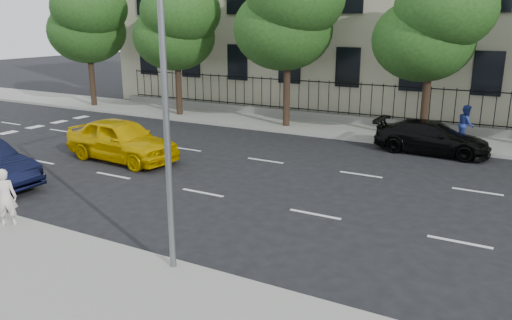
{
  "coord_description": "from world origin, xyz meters",
  "views": [
    {
      "loc": [
        9.04,
        -10.38,
        5.5
      ],
      "look_at": [
        1.74,
        3.0,
        1.24
      ],
      "focal_mm": 35.0,
      "sensor_mm": 36.0,
      "label": 1
    }
  ],
  "objects": [
    {
      "name": "street_light",
      "position": [
        2.5,
        -1.77,
        5.15
      ],
      "size": [
        0.25,
        3.32,
        8.05
      ],
      "color": "slate",
      "rests_on": "near_sidewalk"
    },
    {
      "name": "iron_fence",
      "position": [
        0.0,
        15.7,
        0.65
      ],
      "size": [
        30.0,
        0.5,
        2.2
      ],
      "color": "slate",
      "rests_on": "far_sidewalk"
    },
    {
      "name": "near_sidewalk",
      "position": [
        0.0,
        -4.0,
        0.07
      ],
      "size": [
        60.0,
        4.0,
        0.15
      ],
      "primitive_type": "cube",
      "color": "gray",
      "rests_on": "ground"
    },
    {
      "name": "tree_a",
      "position": [
        -15.96,
        13.36,
        6.13
      ],
      "size": [
        5.71,
        5.31,
        9.39
      ],
      "color": "#382619",
      "rests_on": "far_sidewalk"
    },
    {
      "name": "yellow_taxi",
      "position": [
        -5.17,
        4.28,
        0.86
      ],
      "size": [
        5.18,
        2.4,
        1.72
      ],
      "primitive_type": "imported",
      "rotation": [
        0.0,
        0.0,
        1.49
      ],
      "color": "#D9A900",
      "rests_on": "ground"
    },
    {
      "name": "lane_markings",
      "position": [
        0.0,
        4.75,
        0.01
      ],
      "size": [
        49.6,
        4.62,
        0.01
      ],
      "primitive_type": null,
      "color": "silver",
      "rests_on": "ground"
    },
    {
      "name": "black_sedan",
      "position": [
        5.68,
        11.5,
        0.69
      ],
      "size": [
        4.86,
        2.15,
        1.39
      ],
      "primitive_type": "imported",
      "rotation": [
        0.0,
        0.0,
        1.53
      ],
      "color": "black",
      "rests_on": "ground"
    },
    {
      "name": "far_sidewalk",
      "position": [
        0.0,
        14.0,
        0.07
      ],
      "size": [
        60.0,
        4.0,
        0.15
      ],
      "primitive_type": "cube",
      "color": "gray",
      "rests_on": "ground"
    },
    {
      "name": "tree_b",
      "position": [
        -8.96,
        13.36,
        5.84
      ],
      "size": [
        5.53,
        5.12,
        8.97
      ],
      "color": "#382619",
      "rests_on": "far_sidewalk"
    },
    {
      "name": "pedestrian_far",
      "position": [
        6.78,
        13.53,
        1.02
      ],
      "size": [
        0.85,
        0.98,
        1.74
      ],
      "primitive_type": "imported",
      "rotation": [
        0.0,
        0.0,
        1.83
      ],
      "color": "navy",
      "rests_on": "far_sidewalk"
    },
    {
      "name": "ground",
      "position": [
        0.0,
        0.0,
        0.0
      ],
      "size": [
        120.0,
        120.0,
        0.0
      ],
      "primitive_type": "plane",
      "color": "black",
      "rests_on": "ground"
    },
    {
      "name": "woman_near",
      "position": [
        -2.89,
        -2.55,
        0.95
      ],
      "size": [
        0.69,
        0.67,
        1.59
      ],
      "primitive_type": "imported",
      "rotation": [
        0.0,
        0.0,
        3.84
      ],
      "color": "white",
      "rests_on": "near_sidewalk"
    },
    {
      "name": "tree_d",
      "position": [
        5.04,
        13.36,
        5.84
      ],
      "size": [
        5.34,
        4.94,
        8.84
      ],
      "color": "#382619",
      "rests_on": "far_sidewalk"
    },
    {
      "name": "tree_c",
      "position": [
        -1.96,
        13.36,
        6.41
      ],
      "size": [
        5.89,
        5.5,
        9.8
      ],
      "color": "#382619",
      "rests_on": "far_sidewalk"
    }
  ]
}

